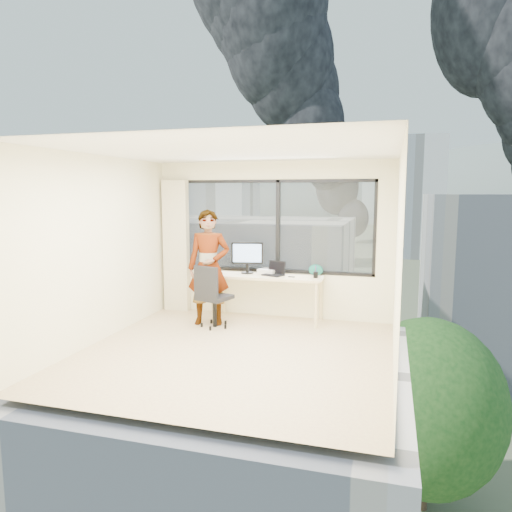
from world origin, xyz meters
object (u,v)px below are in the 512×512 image
(person, at_px, (209,267))
(laptop, at_px, (273,269))
(monitor, at_px, (247,258))
(handbag, at_px, (316,270))
(chair, at_px, (215,295))
(desk, at_px, (267,298))
(game_console, at_px, (268,271))

(person, height_order, laptop, person)
(monitor, xyz_separation_m, handbag, (1.13, 0.11, -0.17))
(chair, relative_size, person, 0.55)
(laptop, relative_size, handbag, 1.46)
(desk, xyz_separation_m, game_console, (-0.03, 0.18, 0.41))
(handbag, bearing_deg, laptop, -145.89)
(chair, bearing_deg, person, 152.65)
(laptop, bearing_deg, chair, -121.19)
(game_console, distance_m, laptop, 0.24)
(handbag, bearing_deg, monitor, -157.33)
(monitor, distance_m, handbag, 1.15)
(chair, height_order, laptop, chair)
(handbag, bearing_deg, chair, -133.65)
(monitor, height_order, laptop, monitor)
(desk, relative_size, laptop, 5.26)
(desk, distance_m, handbag, 0.92)
(person, bearing_deg, handbag, 11.64)
(chair, height_order, monitor, monitor)
(chair, height_order, game_console, chair)
(game_console, relative_size, handbag, 1.28)
(desk, distance_m, game_console, 0.45)
(chair, xyz_separation_m, person, (-0.15, 0.14, 0.41))
(game_console, distance_m, handbag, 0.79)
(chair, distance_m, person, 0.46)
(handbag, bearing_deg, game_console, -161.81)
(game_console, bearing_deg, desk, -66.77)
(chair, xyz_separation_m, monitor, (0.32, 0.70, 0.51))
(chair, bearing_deg, desk, 59.17)
(desk, distance_m, person, 1.10)
(laptop, bearing_deg, handbag, 38.01)
(chair, xyz_separation_m, handbag, (1.45, 0.81, 0.34))
(laptop, bearing_deg, person, -132.47)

